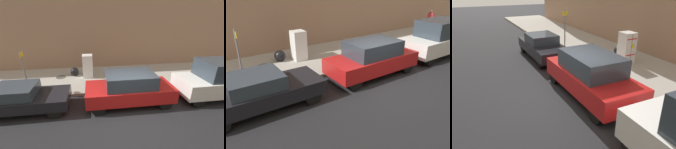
% 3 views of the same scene
% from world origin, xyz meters
% --- Properties ---
extents(ground_plane, '(80.00, 80.00, 0.00)m').
position_xyz_m(ground_plane, '(0.00, 0.00, 0.00)').
color(ground_plane, black).
extents(sidewalk_slab, '(4.68, 44.00, 0.17)m').
position_xyz_m(sidewalk_slab, '(-4.47, 0.00, 0.09)').
color(sidewalk_slab, '#9E998E').
rests_on(sidewalk_slab, ground).
extents(building_facade_near, '(1.78, 39.60, 10.37)m').
position_xyz_m(building_facade_near, '(-7.70, 0.00, 5.19)').
color(building_facade_near, '#937056').
rests_on(building_facade_near, ground).
extents(discarded_refrigerator, '(0.71, 0.72, 1.63)m').
position_xyz_m(discarded_refrigerator, '(-4.68, -1.95, 0.99)').
color(discarded_refrigerator, white).
rests_on(discarded_refrigerator, sidewalk_slab).
extents(manhole_cover, '(0.70, 0.70, 0.02)m').
position_xyz_m(manhole_cover, '(-4.80, -3.96, 0.18)').
color(manhole_cover, '#47443F').
rests_on(manhole_cover, sidewalk_slab).
extents(street_sign_post, '(0.36, 0.07, 2.50)m').
position_xyz_m(street_sign_post, '(-2.66, -5.38, 1.58)').
color(street_sign_post, slate).
rests_on(street_sign_post, sidewalk_slab).
extents(trash_bag, '(0.61, 0.61, 0.61)m').
position_xyz_m(trash_bag, '(-5.03, -2.96, 0.48)').
color(trash_bag, black).
rests_on(trash_bag, sidewalk_slab).
extents(parked_sedan_dark, '(1.79, 4.42, 1.39)m').
position_xyz_m(parked_sedan_dark, '(-1.07, -5.13, 0.72)').
color(parked_sedan_dark, black).
rests_on(parked_sedan_dark, ground).
extents(parked_suv_red, '(1.89, 4.54, 1.74)m').
position_xyz_m(parked_suv_red, '(-1.07, 0.22, 0.89)').
color(parked_suv_red, red).
rests_on(parked_suv_red, ground).
extents(parked_van_white, '(2.02, 5.16, 2.17)m').
position_xyz_m(parked_van_white, '(-1.07, 5.67, 1.09)').
color(parked_van_white, silver).
rests_on(parked_van_white, ground).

